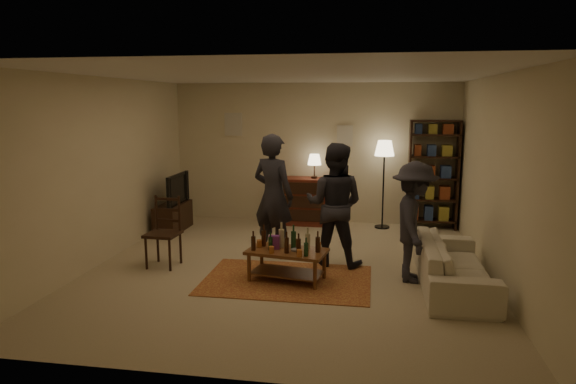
% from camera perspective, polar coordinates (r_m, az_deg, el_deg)
% --- Properties ---
extents(floor, '(6.00, 6.00, 0.00)m').
position_cam_1_polar(floor, '(7.39, 0.04, -8.49)').
color(floor, '#C6B793').
rests_on(floor, ground).
extents(room_shell, '(6.00, 6.00, 6.00)m').
position_cam_1_polar(room_shell, '(10.07, -0.82, 7.00)').
color(room_shell, beige).
rests_on(room_shell, ground).
extents(rug, '(2.20, 1.50, 0.01)m').
position_cam_1_polar(rug, '(6.92, -0.12, -9.74)').
color(rug, maroon).
rests_on(rug, ground).
extents(coffee_table, '(1.11, 0.73, 0.76)m').
position_cam_1_polar(coffee_table, '(6.81, -0.15, -6.76)').
color(coffee_table, brown).
rests_on(coffee_table, ground).
extents(dining_chair, '(0.47, 0.47, 1.03)m').
position_cam_1_polar(dining_chair, '(7.61, -13.54, -3.97)').
color(dining_chair, black).
rests_on(dining_chair, ground).
extents(tv_stand, '(0.40, 1.00, 1.06)m').
position_cam_1_polar(tv_stand, '(9.63, -12.67, -1.98)').
color(tv_stand, black).
rests_on(tv_stand, ground).
extents(dresser, '(1.00, 0.50, 1.36)m').
position_cam_1_polar(dresser, '(9.90, 1.52, -0.87)').
color(dresser, maroon).
rests_on(dresser, ground).
extents(bookshelf, '(0.90, 0.34, 2.02)m').
position_cam_1_polar(bookshelf, '(9.84, 15.80, 1.99)').
color(bookshelf, black).
rests_on(bookshelf, ground).
extents(floor_lamp, '(0.36, 0.36, 1.64)m').
position_cam_1_polar(floor_lamp, '(9.61, 10.66, 4.14)').
color(floor_lamp, black).
rests_on(floor_lamp, ground).
extents(sofa, '(0.81, 2.08, 0.61)m').
position_cam_1_polar(sofa, '(6.91, 17.95, -7.69)').
color(sofa, beige).
rests_on(sofa, ground).
extents(person_left, '(0.81, 0.69, 1.88)m').
position_cam_1_polar(person_left, '(7.76, -1.66, -0.43)').
color(person_left, '#212128').
rests_on(person_left, ground).
extents(person_right, '(0.97, 0.81, 1.77)m').
position_cam_1_polar(person_right, '(7.39, 5.17, -1.41)').
color(person_right, '#25252C').
rests_on(person_right, ground).
extents(person_by_sofa, '(0.60, 1.03, 1.59)m').
position_cam_1_polar(person_by_sofa, '(6.91, 13.83, -3.26)').
color(person_by_sofa, '#292830').
rests_on(person_by_sofa, ground).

